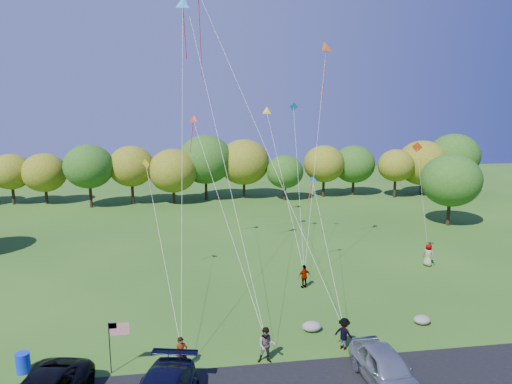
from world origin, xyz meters
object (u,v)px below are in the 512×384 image
flyer_c (344,334)px  flyer_d (304,276)px  flyer_e (428,255)px  minivan_silver (386,369)px  trash_barrel (23,363)px  flyer_a (181,353)px  flyer_b (267,345)px

flyer_c → flyer_d: size_ratio=1.01×
flyer_d → flyer_e: bearing=177.5°
minivan_silver → flyer_d: 11.41m
trash_barrel → minivan_silver: bearing=-12.3°
flyer_a → flyer_b: 4.01m
flyer_d → flyer_e: size_ratio=0.90×
flyer_b → flyer_c: 4.14m
minivan_silver → flyer_e: 17.26m
flyer_c → flyer_d: bearing=-45.9°
minivan_silver → flyer_d: (-0.72, 11.38, -0.05)m
flyer_a → flyer_c: (8.10, 0.67, 0.02)m
trash_barrel → flyer_e: bearing=22.5°
flyer_d → trash_barrel: 17.24m
flyer_b → trash_barrel: size_ratio=1.87×
flyer_e → flyer_b: bearing=91.0°
flyer_a → flyer_b: size_ratio=0.90×
flyer_b → flyer_e: 18.62m
flyer_a → flyer_c: 8.13m
minivan_silver → trash_barrel: minivan_silver is taller
flyer_b → flyer_e: size_ratio=0.99×
minivan_silver → trash_barrel: (-16.05, 3.50, -0.38)m
flyer_b → minivan_silver: bearing=-19.9°
minivan_silver → flyer_a: size_ratio=2.92×
flyer_d → flyer_a: bearing=29.6°
minivan_silver → flyer_d: minivan_silver is taller
flyer_a → flyer_b: (4.01, 0.00, 0.09)m
flyer_b → flyer_a: bearing=-170.8°
minivan_silver → flyer_a: bearing=160.0°
flyer_d → trash_barrel: bearing=9.8°
flyer_e → flyer_a: bearing=84.5°
trash_barrel → flyer_a: bearing=-6.5°
minivan_silver → flyer_b: 5.51m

